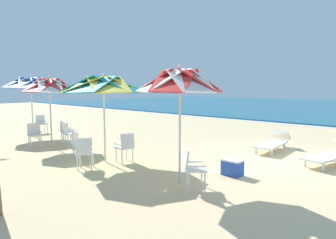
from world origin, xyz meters
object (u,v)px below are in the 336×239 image
beach_umbrella_1 (104,85)px  beach_umbrella_0 (180,82)px  plastic_chair_7 (41,123)px  cooler_box (232,167)px  plastic_chair_0 (192,167)px  sun_lounger_0 (331,155)px  sun_lounger_1 (273,143)px  plastic_chair_3 (78,143)px  plastic_chair_6 (34,134)px  plastic_chair_1 (85,151)px  plastic_chair_5 (69,132)px  plastic_chair_4 (65,130)px  plastic_chair_2 (125,146)px  beach_umbrella_3 (31,83)px  beach_umbrella_2 (49,86)px

beach_umbrella_1 → beach_umbrella_0: bearing=1.1°
plastic_chair_7 → cooler_box: 10.33m
plastic_chair_0 → sun_lounger_0: 4.60m
plastic_chair_7 → sun_lounger_1: 10.50m
plastic_chair_3 → sun_lounger_0: size_ratio=0.39×
plastic_chair_6 → plastic_chair_7: size_ratio=1.00×
plastic_chair_1 → plastic_chair_3: size_ratio=1.00×
plastic_chair_5 → plastic_chair_4: bearing=166.1°
plastic_chair_4 → plastic_chair_7: same height
beach_umbrella_1 → plastic_chair_6: size_ratio=2.97×
plastic_chair_7 → plastic_chair_3: bearing=-14.3°
sun_lounger_0 → plastic_chair_6: bearing=-151.6°
sun_lounger_1 → beach_umbrella_1: bearing=-121.0°
plastic_chair_6 → sun_lounger_1: size_ratio=0.40×
plastic_chair_3 → plastic_chair_5: 2.31m
plastic_chair_3 → cooler_box: 4.68m
plastic_chair_2 → sun_lounger_0: size_ratio=0.39×
beach_umbrella_1 → sun_lounger_1: beach_umbrella_1 is taller
beach_umbrella_0 → plastic_chair_5: beach_umbrella_0 is taller
sun_lounger_0 → plastic_chair_3: bearing=-142.3°
plastic_chair_3 → beach_umbrella_3: bearing=170.9°
cooler_box → plastic_chair_1: bearing=-144.9°
plastic_chair_0 → plastic_chair_1: 3.14m
plastic_chair_1 → beach_umbrella_3: (-6.52, 1.35, 1.86)m
plastic_chair_0 → plastic_chair_7: size_ratio=1.00×
plastic_chair_0 → plastic_chair_7: (-10.22, 1.29, 0.00)m
plastic_chair_3 → plastic_chair_6: bearing=-176.8°
plastic_chair_6 → beach_umbrella_2: bearing=53.9°
cooler_box → beach_umbrella_1: bearing=-158.1°
sun_lounger_1 → cooler_box: 3.52m
plastic_chair_0 → plastic_chair_4: 7.01m
plastic_chair_7 → plastic_chair_2: bearing=-6.4°
plastic_chair_1 → plastic_chair_2: bearing=79.4°
plastic_chair_5 → beach_umbrella_3: (-3.18, -0.03, 1.86)m
beach_umbrella_2 → plastic_chair_5: size_ratio=3.00×
beach_umbrella_2 → plastic_chair_7: beach_umbrella_2 is taller
beach_umbrella_0 → sun_lounger_0: (2.09, 4.14, -2.01)m
beach_umbrella_3 → beach_umbrella_0: bearing=-2.9°
beach_umbrella_1 → sun_lounger_1: (2.93, 4.87, -1.96)m
beach_umbrella_1 → plastic_chair_2: bearing=35.8°
beach_umbrella_0 → plastic_chair_5: bearing=175.3°
plastic_chair_5 → cooler_box: 6.55m
beach_umbrella_2 → beach_umbrella_3: size_ratio=0.96×
plastic_chair_4 → sun_lounger_0: (8.57, 3.51, -0.22)m
plastic_chair_4 → sun_lounger_1: bearing=32.5°
cooler_box → plastic_chair_4: bearing=-174.4°
beach_umbrella_0 → plastic_chair_3: bearing=-174.1°
beach_umbrella_3 → beach_umbrella_2: bearing=-10.3°
plastic_chair_0 → plastic_chair_5: bearing=174.2°
plastic_chair_0 → beach_umbrella_1: (-3.32, 0.11, 1.74)m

